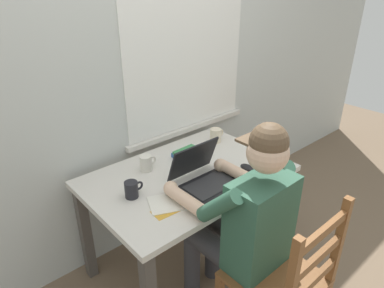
{
  "coord_description": "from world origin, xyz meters",
  "views": [
    {
      "loc": [
        -1.16,
        -1.36,
        1.81
      ],
      "look_at": [
        -0.01,
        -0.05,
        0.95
      ],
      "focal_mm": 32.18,
      "sensor_mm": 36.0,
      "label": 1
    }
  ],
  "objects": [
    {
      "name": "coffee_mug_white",
      "position": [
        0.44,
        0.2,
        0.78
      ],
      "size": [
        0.12,
        0.08,
        0.1
      ],
      "color": "beige",
      "rests_on": "desk"
    },
    {
      "name": "ground_plane",
      "position": [
        0.0,
        0.0,
        0.0
      ],
      "size": [
        8.0,
        8.0,
        0.0
      ],
      "primitive_type": "plane",
      "color": "brown"
    },
    {
      "name": "desk",
      "position": [
        0.0,
        0.0,
        0.63
      ],
      "size": [
        1.2,
        0.8,
        0.73
      ],
      "color": "beige",
      "rests_on": "ground"
    },
    {
      "name": "seated_person",
      "position": [
        -0.03,
        -0.47,
        0.69
      ],
      "size": [
        0.5,
        0.6,
        1.25
      ],
      "color": "#2D5642",
      "rests_on": "ground"
    },
    {
      "name": "computer_mouse",
      "position": [
        0.3,
        -0.21,
        0.74
      ],
      "size": [
        0.06,
        0.1,
        0.03
      ],
      "primitive_type": "ellipsoid",
      "color": "black",
      "rests_on": "desk"
    },
    {
      "name": "back_wall",
      "position": [
        0.01,
        0.48,
        1.3
      ],
      "size": [
        6.0,
        0.08,
        2.6
      ],
      "color": "beige",
      "rests_on": "ground"
    },
    {
      "name": "wooden_chair",
      "position": [
        -0.03,
        -0.76,
        0.46
      ],
      "size": [
        0.42,
        0.42,
        0.94
      ],
      "color": "brown",
      "rests_on": "ground"
    },
    {
      "name": "laptop",
      "position": [
        0.0,
        -0.14,
        0.78
      ],
      "size": [
        0.33,
        0.31,
        0.22
      ],
      "color": "black",
      "rests_on": "desk"
    },
    {
      "name": "paper_pile_near_laptop",
      "position": [
        0.23,
        -0.26,
        0.73
      ],
      "size": [
        0.25,
        0.23,
        0.0
      ],
      "primitive_type": "cube",
      "rotation": [
        0.0,
        0.0,
        0.28
      ],
      "color": "silver",
      "rests_on": "desk"
    },
    {
      "name": "coffee_mug_spare",
      "position": [
        -0.17,
        0.2,
        0.77
      ],
      "size": [
        0.11,
        0.07,
        0.1
      ],
      "color": "silver",
      "rests_on": "desk"
    },
    {
      "name": "landscape_photo_print",
      "position": [
        -0.33,
        -0.21,
        0.73
      ],
      "size": [
        0.14,
        0.1,
        0.0
      ],
      "primitive_type": "cube",
      "rotation": [
        0.0,
        0.0,
        -0.07
      ],
      "color": "gold",
      "rests_on": "desk"
    },
    {
      "name": "book_stack_main",
      "position": [
        0.14,
        0.16,
        0.75
      ],
      "size": [
        0.19,
        0.14,
        0.05
      ],
      "color": "#2D5B9E",
      "rests_on": "desk"
    },
    {
      "name": "paper_pile_back_corner",
      "position": [
        -0.28,
        -0.16,
        0.73
      ],
      "size": [
        0.25,
        0.23,
        0.01
      ],
      "primitive_type": "cube",
      "rotation": [
        0.0,
        0.0,
        -0.42
      ],
      "color": "silver",
      "rests_on": "desk"
    },
    {
      "name": "coffee_mug_dark",
      "position": [
        -0.39,
        0.01,
        0.77
      ],
      "size": [
        0.11,
        0.07,
        0.09
      ],
      "color": "black",
      "rests_on": "desk"
    }
  ]
}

